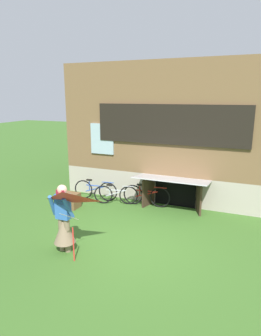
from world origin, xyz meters
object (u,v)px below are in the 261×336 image
(person, at_px, (64,224))
(bicycle_silver, at_px, (116,194))
(kite, at_px, (63,212))
(bicycle_red, at_px, (146,195))
(bicycle_blue, at_px, (96,190))
(wooden_crate, at_px, (71,200))

(person, distance_m, bicycle_silver, 3.40)
(kite, bearing_deg, bicycle_red, 85.21)
(person, xyz_separation_m, bicycle_silver, (-0.23, 3.37, -0.37))
(person, relative_size, bicycle_blue, 1.02)
(bicycle_silver, bearing_deg, person, -103.37)
(bicycle_red, bearing_deg, kite, -99.22)
(kite, height_order, bicycle_blue, kite)
(bicycle_blue, relative_size, wooden_crate, 2.98)
(bicycle_red, bearing_deg, bicycle_silver, -171.36)
(person, xyz_separation_m, wooden_crate, (-1.50, 2.48, -0.46))
(bicycle_red, height_order, wooden_crate, bicycle_red)
(kite, xyz_separation_m, bicycle_red, (0.35, 4.21, -0.94))
(kite, xyz_separation_m, bicycle_blue, (-1.54, 4.07, -0.94))
(kite, height_order, wooden_crate, kite)
(bicycle_blue, height_order, wooden_crate, bicycle_blue)
(bicycle_silver, distance_m, bicycle_blue, 0.86)
(person, distance_m, kite, 0.96)
(bicycle_red, height_order, bicycle_silver, bicycle_red)
(person, xyz_separation_m, bicycle_red, (0.80, 3.61, -0.34))
(person, relative_size, bicycle_red, 1.02)
(wooden_crate, bearing_deg, bicycle_silver, 35.21)
(bicycle_red, height_order, bicycle_blue, same)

